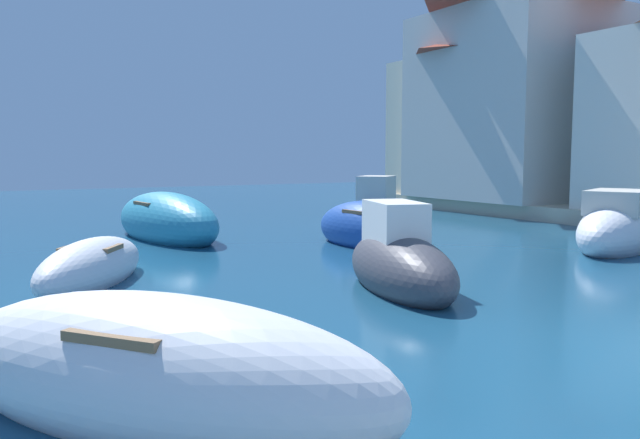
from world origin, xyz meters
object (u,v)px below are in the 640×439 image
moored_boat_4 (400,264)px  moored_boat_5 (158,374)px  waterfront_building_far (496,114)px  waterfront_building_annex (519,90)px  moored_boat_7 (620,229)px  moored_boat_2 (167,222)px  moored_boat_10 (92,267)px  moored_boat_3 (372,229)px  moored_boat_0 (378,211)px

moored_boat_4 → moored_boat_5: 5.99m
moored_boat_5 → waterfront_building_far: waterfront_building_far is taller
waterfront_building_annex → moored_boat_4: bearing=-143.1°
moored_boat_4 → moored_boat_7: (7.37, 1.09, 0.06)m
moored_boat_2 → moored_boat_4: size_ratio=1.37×
moored_boat_7 → moored_boat_10: size_ratio=1.34×
moored_boat_7 → waterfront_building_far: (6.19, 10.31, 3.50)m
waterfront_building_annex → moored_boat_3: bearing=-152.6°
waterfront_building_far → moored_boat_3: bearing=-147.9°
moored_boat_5 → moored_boat_10: moored_boat_5 is taller
moored_boat_2 → waterfront_building_far: (15.09, 3.05, 3.53)m
moored_boat_3 → moored_boat_4: bearing=146.7°
moored_boat_0 → waterfront_building_far: (8.33, 3.30, 3.51)m
moored_boat_0 → moored_boat_10: size_ratio=0.94×
moored_boat_5 → waterfront_building_far: size_ratio=0.51×
moored_boat_0 → moored_boat_5: bearing=-171.0°
moored_boat_0 → waterfront_building_annex: waterfront_building_annex is taller
moored_boat_2 → moored_boat_5: size_ratio=1.20×
waterfront_building_far → moored_boat_10: bearing=-155.0°
moored_boat_10 → moored_boat_5: bearing=27.9°
moored_boat_5 → moored_boat_0: bearing=100.2°
moored_boat_3 → waterfront_building_annex: 13.25m
moored_boat_7 → waterfront_building_far: size_ratio=0.56×
moored_boat_2 → moored_boat_5: moored_boat_2 is taller
moored_boat_7 → waterfront_building_far: waterfront_building_far is taller
moored_boat_3 → waterfront_building_annex: waterfront_building_annex is taller
moored_boat_7 → moored_boat_3: bearing=122.0°
moored_boat_4 → waterfront_building_far: size_ratio=0.45×
moored_boat_0 → moored_boat_4: moored_boat_0 is taller
moored_boat_4 → moored_boat_10: 5.35m
moored_boat_5 → waterfront_building_far: (18.57, 14.68, 3.59)m
moored_boat_2 → waterfront_building_far: bearing=-84.4°
moored_boat_3 → moored_boat_0: bearing=-41.1°
moored_boat_0 → moored_boat_3: (-2.75, -3.66, -0.06)m
moored_boat_5 → moored_boat_10: (0.59, 6.29, -0.10)m
moored_boat_2 → moored_boat_10: bearing=145.7°
waterfront_building_far → moored_boat_4: bearing=-139.9°
moored_boat_5 → waterfront_building_annex: 23.37m
waterfront_building_annex → waterfront_building_far: (-0.00, 1.21, -0.86)m
moored_boat_2 → moored_boat_10: 6.08m
moored_boat_3 → moored_boat_4: moored_boat_4 is taller
moored_boat_2 → moored_boat_10: moored_boat_2 is taller
moored_boat_0 → moored_boat_3: size_ratio=0.87×
moored_boat_5 → moored_boat_7: size_ratio=0.91×
moored_boat_0 → moored_boat_2: (-6.75, 0.24, -0.02)m
moored_boat_5 → moored_boat_10: bearing=136.9°
waterfront_building_annex → moored_boat_2: bearing=-173.0°
waterfront_building_far → moored_boat_7: bearing=-121.0°
moored_boat_0 → moored_boat_10: moored_boat_0 is taller
moored_boat_3 → waterfront_building_annex: (11.08, 5.74, 4.44)m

